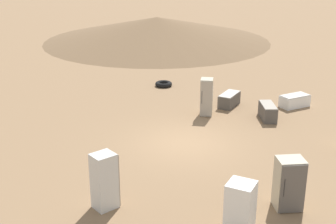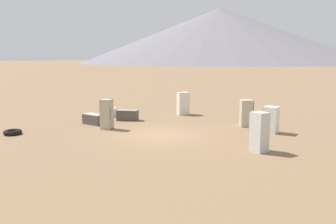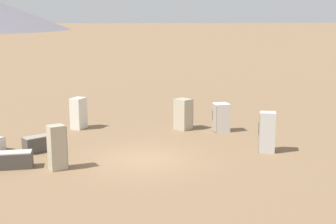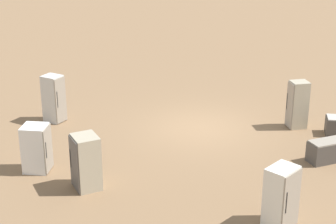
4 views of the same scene
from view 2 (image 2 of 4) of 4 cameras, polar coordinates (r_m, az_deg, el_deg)
ground_plane at (r=17.85m, az=-1.50°, el=-4.00°), size 1000.00×1000.00×0.00m
mountain_ridge_0 at (r=272.14m, az=8.93°, el=12.96°), size 220.20×220.20×43.28m
discarded_fridge_0 at (r=20.52m, az=13.47°, el=-0.19°), size 1.05×1.04×1.62m
discarded_fridge_1 at (r=19.50m, az=-10.63°, el=-0.38°), size 0.75×0.81×1.75m
discarded_fridge_2 at (r=15.10m, az=15.57°, el=-3.36°), size 0.78×0.86×1.78m
discarded_fridge_3 at (r=21.16m, az=-12.83°, el=-1.21°), size 0.68×1.44×0.65m
discarded_fridge_4 at (r=19.11m, az=17.46°, el=-1.28°), size 0.78×0.82×1.47m
discarded_fridge_5 at (r=24.14m, az=-10.03°, el=0.10°), size 1.37×1.61×0.60m
discarded_fridge_6 at (r=24.14m, az=2.63°, el=1.51°), size 1.00×0.95×1.65m
discarded_fridge_7 at (r=22.07m, az=-7.06°, el=-0.55°), size 1.25×1.51×0.70m
scrap_tire at (r=19.83m, az=-25.43°, el=-3.19°), size 0.96×0.96×0.25m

